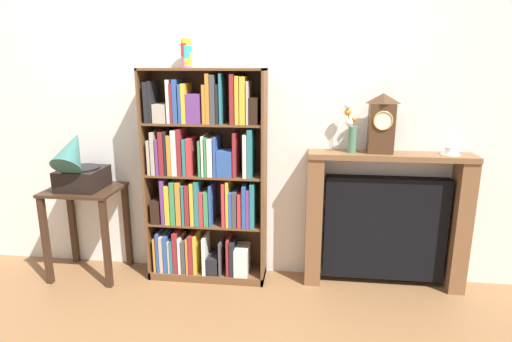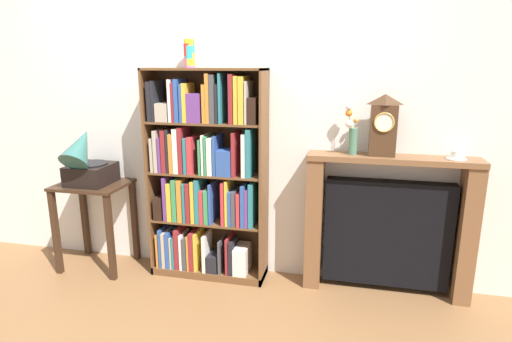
{
  "view_description": "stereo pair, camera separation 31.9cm",
  "coord_description": "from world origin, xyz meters",
  "px_view_note": "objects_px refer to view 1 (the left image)",
  "views": [
    {
      "loc": [
        0.77,
        -2.96,
        1.67
      ],
      "look_at": [
        0.39,
        0.11,
        0.89
      ],
      "focal_mm": 29.71,
      "sensor_mm": 36.0,
      "label": 1
    },
    {
      "loc": [
        1.08,
        -2.9,
        1.67
      ],
      "look_at": [
        0.39,
        0.11,
        0.89
      ],
      "focal_mm": 29.71,
      "sensor_mm": 36.0,
      "label": 2
    }
  ],
  "objects_px": {
    "side_table_left": "(86,212)",
    "gramophone": "(78,165)",
    "bookshelf": "(203,183)",
    "fireplace_mantel": "(385,221)",
    "flower_vase": "(351,131)",
    "mantel_clock": "(382,123)",
    "teacup_with_saucer": "(451,151)",
    "cup_stack": "(187,53)"
  },
  "relations": [
    {
      "from": "side_table_left",
      "to": "gramophone",
      "type": "bearing_deg",
      "value": -90.0
    },
    {
      "from": "bookshelf",
      "to": "fireplace_mantel",
      "type": "xyz_separation_m",
      "value": [
        1.39,
        0.05,
        -0.27
      ]
    },
    {
      "from": "side_table_left",
      "to": "flower_vase",
      "type": "bearing_deg",
      "value": 3.13
    },
    {
      "from": "mantel_clock",
      "to": "teacup_with_saucer",
      "type": "relative_size",
      "value": 3.22
    },
    {
      "from": "gramophone",
      "to": "mantel_clock",
      "type": "distance_m",
      "value": 2.28
    },
    {
      "from": "bookshelf",
      "to": "flower_vase",
      "type": "distance_m",
      "value": 1.17
    },
    {
      "from": "bookshelf",
      "to": "gramophone",
      "type": "bearing_deg",
      "value": -172.51
    },
    {
      "from": "mantel_clock",
      "to": "teacup_with_saucer",
      "type": "distance_m",
      "value": 0.53
    },
    {
      "from": "side_table_left",
      "to": "fireplace_mantel",
      "type": "bearing_deg",
      "value": 3.19
    },
    {
      "from": "flower_vase",
      "to": "teacup_with_saucer",
      "type": "bearing_deg",
      "value": -0.1
    },
    {
      "from": "cup_stack",
      "to": "mantel_clock",
      "type": "relative_size",
      "value": 0.48
    },
    {
      "from": "side_table_left",
      "to": "teacup_with_saucer",
      "type": "xyz_separation_m",
      "value": [
        2.74,
        0.11,
        0.53
      ]
    },
    {
      "from": "mantel_clock",
      "to": "flower_vase",
      "type": "bearing_deg",
      "value": 179.05
    },
    {
      "from": "flower_vase",
      "to": "teacup_with_saucer",
      "type": "distance_m",
      "value": 0.72
    },
    {
      "from": "cup_stack",
      "to": "flower_vase",
      "type": "height_order",
      "value": "cup_stack"
    },
    {
      "from": "teacup_with_saucer",
      "to": "mantel_clock",
      "type": "bearing_deg",
      "value": -179.74
    },
    {
      "from": "side_table_left",
      "to": "flower_vase",
      "type": "height_order",
      "value": "flower_vase"
    },
    {
      "from": "cup_stack",
      "to": "teacup_with_saucer",
      "type": "relative_size",
      "value": 1.54
    },
    {
      "from": "teacup_with_saucer",
      "to": "side_table_left",
      "type": "bearing_deg",
      "value": -177.7
    },
    {
      "from": "cup_stack",
      "to": "gramophone",
      "type": "distance_m",
      "value": 1.19
    },
    {
      "from": "gramophone",
      "to": "teacup_with_saucer",
      "type": "distance_m",
      "value": 2.75
    },
    {
      "from": "fireplace_mantel",
      "to": "teacup_with_saucer",
      "type": "relative_size",
      "value": 8.92
    },
    {
      "from": "bookshelf",
      "to": "cup_stack",
      "type": "height_order",
      "value": "cup_stack"
    },
    {
      "from": "cup_stack",
      "to": "side_table_left",
      "type": "relative_size",
      "value": 0.28
    },
    {
      "from": "bookshelf",
      "to": "gramophone",
      "type": "relative_size",
      "value": 3.22
    },
    {
      "from": "cup_stack",
      "to": "gramophone",
      "type": "relative_size",
      "value": 0.4
    },
    {
      "from": "cup_stack",
      "to": "fireplace_mantel",
      "type": "relative_size",
      "value": 0.17
    },
    {
      "from": "side_table_left",
      "to": "mantel_clock",
      "type": "xyz_separation_m",
      "value": [
        2.25,
        0.11,
        0.73
      ]
    },
    {
      "from": "side_table_left",
      "to": "flower_vase",
      "type": "relative_size",
      "value": 2.02
    },
    {
      "from": "cup_stack",
      "to": "flower_vase",
      "type": "distance_m",
      "value": 1.32
    },
    {
      "from": "bookshelf",
      "to": "teacup_with_saucer",
      "type": "bearing_deg",
      "value": 1.12
    },
    {
      "from": "fireplace_mantel",
      "to": "flower_vase",
      "type": "relative_size",
      "value": 3.3
    },
    {
      "from": "bookshelf",
      "to": "flower_vase",
      "type": "xyz_separation_m",
      "value": [
        1.1,
        0.04,
        0.42
      ]
    },
    {
      "from": "side_table_left",
      "to": "fireplace_mantel",
      "type": "xyz_separation_m",
      "value": [
        2.33,
        0.13,
        -0.02
      ]
    },
    {
      "from": "cup_stack",
      "to": "fireplace_mantel",
      "type": "distance_m",
      "value": 1.94
    },
    {
      "from": "bookshelf",
      "to": "side_table_left",
      "type": "bearing_deg",
      "value": -175.46
    },
    {
      "from": "bookshelf",
      "to": "fireplace_mantel",
      "type": "height_order",
      "value": "bookshelf"
    },
    {
      "from": "side_table_left",
      "to": "flower_vase",
      "type": "distance_m",
      "value": 2.15
    },
    {
      "from": "fireplace_mantel",
      "to": "mantel_clock",
      "type": "bearing_deg",
      "value": -165.02
    },
    {
      "from": "side_table_left",
      "to": "teacup_with_saucer",
      "type": "height_order",
      "value": "teacup_with_saucer"
    },
    {
      "from": "mantel_clock",
      "to": "gramophone",
      "type": "bearing_deg",
      "value": -176.01
    },
    {
      "from": "mantel_clock",
      "to": "flower_vase",
      "type": "distance_m",
      "value": 0.22
    }
  ]
}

